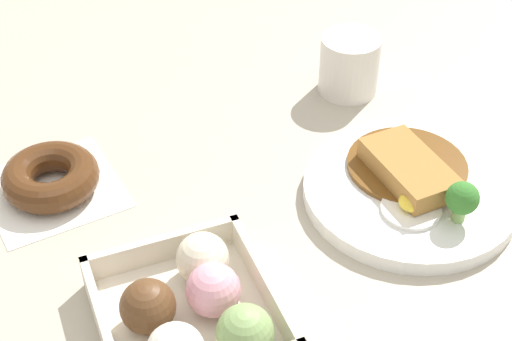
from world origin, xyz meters
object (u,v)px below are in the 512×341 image
at_px(chocolate_ring_donut, 51,178).
at_px(coffee_mug, 349,65).
at_px(donut_box, 193,311).
at_px(curry_plate, 411,187).

xyz_separation_m(chocolate_ring_donut, coffee_mug, (0.06, -0.40, 0.02)).
bearing_deg(chocolate_ring_donut, donut_box, -160.78).
relative_size(donut_box, chocolate_ring_donut, 1.09).
bearing_deg(chocolate_ring_donut, coffee_mug, -81.84).
relative_size(chocolate_ring_donut, coffee_mug, 2.05).
height_order(donut_box, chocolate_ring_donut, donut_box).
xyz_separation_m(curry_plate, donut_box, (-0.09, 0.28, 0.01)).
distance_m(donut_box, chocolate_ring_donut, 0.26).
relative_size(curry_plate, donut_box, 1.36).
distance_m(chocolate_ring_donut, coffee_mug, 0.41).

